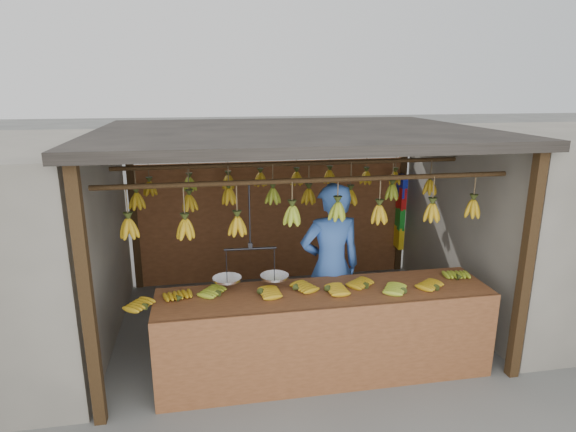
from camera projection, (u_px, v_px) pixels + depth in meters
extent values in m
plane|color=#5B5B57|center=(292.00, 322.00, 6.01)|extent=(80.00, 80.00, 0.00)
cube|color=black|center=(87.00, 302.00, 3.94)|extent=(0.10, 0.10, 2.30)
cube|color=black|center=(526.00, 270.00, 4.62)|extent=(0.10, 0.10, 2.30)
cube|color=black|center=(134.00, 211.00, 6.78)|extent=(0.10, 0.10, 2.30)
cube|color=black|center=(401.00, 199.00, 7.47)|extent=(0.10, 0.10, 2.30)
cube|color=black|center=(293.00, 133.00, 5.39)|extent=(4.30, 3.30, 0.10)
cylinder|color=black|center=(313.00, 180.00, 4.53)|extent=(4.00, 0.05, 0.05)
cylinder|color=black|center=(293.00, 164.00, 5.48)|extent=(4.00, 0.05, 0.05)
cylinder|color=black|center=(279.00, 152.00, 6.43)|extent=(4.00, 0.05, 0.05)
cube|color=brown|center=(274.00, 221.00, 7.19)|extent=(4.00, 0.06, 1.80)
cube|color=slate|center=(561.00, 220.00, 6.32)|extent=(3.00, 3.00, 2.30)
cube|color=brown|center=(325.00, 295.00, 4.76)|extent=(3.32, 0.74, 0.08)
cube|color=brown|center=(334.00, 351.00, 4.52)|extent=(3.32, 0.04, 0.90)
cube|color=black|center=(164.00, 369.00, 4.31)|extent=(0.07, 0.07, 0.82)
cube|color=black|center=(482.00, 338.00, 4.84)|extent=(0.07, 0.07, 0.82)
cube|color=black|center=(169.00, 334.00, 4.91)|extent=(0.07, 0.07, 0.82)
cube|color=black|center=(451.00, 309.00, 5.45)|extent=(0.07, 0.07, 0.82)
ellipsoid|color=#B18512|center=(147.00, 306.00, 4.36)|extent=(0.30, 0.28, 0.06)
ellipsoid|color=#B18512|center=(180.00, 299.00, 4.51)|extent=(0.23, 0.28, 0.06)
ellipsoid|color=#92A523|center=(220.00, 293.00, 4.63)|extent=(0.30, 0.29, 0.06)
ellipsoid|color=#B18512|center=(261.00, 293.00, 4.63)|extent=(0.26, 0.20, 0.06)
ellipsoid|color=#B18512|center=(297.00, 289.00, 4.73)|extent=(0.30, 0.27, 0.06)
ellipsoid|color=#B18512|center=(328.00, 290.00, 4.69)|extent=(0.25, 0.20, 0.06)
ellipsoid|color=#B18512|center=(368.00, 286.00, 4.81)|extent=(0.29, 0.30, 0.06)
ellipsoid|color=#92A523|center=(404.00, 290.00, 4.70)|extent=(0.30, 0.28, 0.06)
ellipsoid|color=#B18512|center=(438.00, 288.00, 4.76)|extent=(0.28, 0.30, 0.06)
ellipsoid|color=#92A523|center=(460.00, 278.00, 5.00)|extent=(0.21, 0.26, 0.06)
ellipsoid|color=#B18512|center=(129.00, 228.00, 4.38)|extent=(0.16, 0.16, 0.28)
ellipsoid|color=#B18512|center=(186.00, 229.00, 4.43)|extent=(0.16, 0.16, 0.28)
ellipsoid|color=#B18512|center=(237.00, 226.00, 4.55)|extent=(0.16, 0.16, 0.28)
ellipsoid|color=#92A523|center=(292.00, 216.00, 4.55)|extent=(0.16, 0.16, 0.28)
ellipsoid|color=#92A523|center=(337.00, 211.00, 4.70)|extent=(0.16, 0.16, 0.28)
ellipsoid|color=#B18512|center=(379.00, 214.00, 4.77)|extent=(0.16, 0.16, 0.28)
ellipsoid|color=#B18512|center=(432.00, 212.00, 4.81)|extent=(0.16, 0.16, 0.28)
ellipsoid|color=#B18512|center=(473.00, 208.00, 4.95)|extent=(0.16, 0.16, 0.28)
ellipsoid|color=#B18512|center=(137.00, 201.00, 5.28)|extent=(0.16, 0.16, 0.28)
ellipsoid|color=#B18512|center=(190.00, 203.00, 5.39)|extent=(0.16, 0.16, 0.28)
ellipsoid|color=#B18512|center=(229.00, 196.00, 5.41)|extent=(0.16, 0.16, 0.28)
ellipsoid|color=#92A523|center=(273.00, 196.00, 5.51)|extent=(0.16, 0.16, 0.28)
ellipsoid|color=#B18512|center=(309.00, 196.00, 5.65)|extent=(0.16, 0.16, 0.28)
ellipsoid|color=#B18512|center=(350.00, 197.00, 5.67)|extent=(0.16, 0.16, 0.28)
ellipsoid|color=#92A523|center=(392.00, 192.00, 5.80)|extent=(0.16, 0.16, 0.28)
ellipsoid|color=#B18512|center=(430.00, 187.00, 5.81)|extent=(0.16, 0.16, 0.28)
ellipsoid|color=#B18512|center=(150.00, 188.00, 6.22)|extent=(0.16, 0.16, 0.28)
ellipsoid|color=#92A523|center=(190.00, 184.00, 6.36)|extent=(0.16, 0.16, 0.28)
ellipsoid|color=#B18512|center=(228.00, 182.00, 6.45)|extent=(0.16, 0.16, 0.28)
ellipsoid|color=#B18512|center=(260.00, 179.00, 6.48)|extent=(0.16, 0.16, 0.28)
ellipsoid|color=#B18512|center=(297.00, 178.00, 6.58)|extent=(0.16, 0.16, 0.28)
ellipsoid|color=#B18512|center=(330.00, 177.00, 6.63)|extent=(0.16, 0.16, 0.28)
ellipsoid|color=#B18512|center=(366.00, 178.00, 6.75)|extent=(0.16, 0.16, 0.28)
ellipsoid|color=#B18512|center=(395.00, 178.00, 6.83)|extent=(0.16, 0.16, 0.28)
cylinder|color=black|center=(250.00, 216.00, 4.51)|extent=(0.02, 0.02, 0.65)
cylinder|color=black|center=(250.00, 249.00, 4.60)|extent=(0.50, 0.05, 0.02)
cylinder|color=silver|center=(227.00, 279.00, 4.65)|extent=(0.27, 0.27, 0.02)
cylinder|color=silver|center=(274.00, 277.00, 4.71)|extent=(0.27, 0.27, 0.02)
imported|color=#3359A5|center=(331.00, 267.00, 5.24)|extent=(0.72, 0.50, 1.89)
cube|color=#1426BF|center=(402.00, 186.00, 7.25)|extent=(0.08, 0.26, 0.34)
cube|color=red|center=(401.00, 198.00, 7.30)|extent=(0.08, 0.26, 0.34)
cube|color=#199926|center=(400.00, 218.00, 7.39)|extent=(0.08, 0.26, 0.34)
cube|color=yellow|center=(399.00, 237.00, 7.47)|extent=(0.08, 0.26, 0.34)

